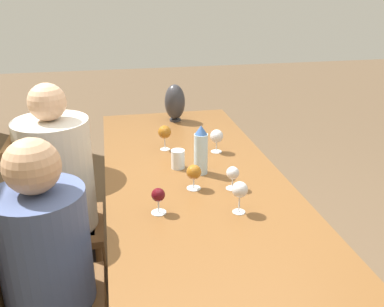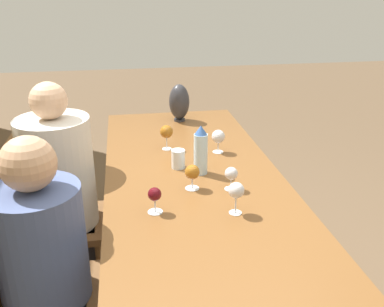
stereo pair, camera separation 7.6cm
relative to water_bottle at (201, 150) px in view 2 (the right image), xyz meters
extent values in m
cube|color=brown|center=(-0.16, 0.04, -0.15)|extent=(2.59, 0.93, 0.04)
cylinder|color=brown|center=(1.03, -0.32, -0.53)|extent=(0.07, 0.07, 0.73)
cylinder|color=brown|center=(1.03, 0.40, -0.53)|extent=(0.07, 0.07, 0.73)
cylinder|color=silver|center=(0.00, 0.00, -0.02)|extent=(0.07, 0.07, 0.22)
cone|color=#33599E|center=(0.00, 0.00, 0.11)|extent=(0.07, 0.07, 0.05)
cylinder|color=silver|center=(0.09, 0.11, -0.08)|extent=(0.08, 0.08, 0.10)
cylinder|color=#2D2D33|center=(0.92, -0.01, -0.12)|extent=(0.08, 0.08, 0.01)
ellipsoid|color=#2D2D33|center=(0.92, -0.01, 0.01)|extent=(0.15, 0.15, 0.25)
cylinder|color=silver|center=(0.27, -0.16, -0.13)|extent=(0.07, 0.07, 0.00)
cylinder|color=silver|center=(0.27, -0.16, -0.10)|extent=(0.01, 0.01, 0.06)
sphere|color=silver|center=(0.27, -0.16, -0.03)|extent=(0.08, 0.08, 0.08)
cylinder|color=silver|center=(0.37, 0.14, -0.13)|extent=(0.06, 0.06, 0.00)
cylinder|color=silver|center=(0.37, 0.14, -0.09)|extent=(0.01, 0.01, 0.08)
sphere|color=#995B19|center=(0.37, 0.14, -0.02)|extent=(0.08, 0.08, 0.08)
cylinder|color=silver|center=(-0.37, 0.27, -0.13)|extent=(0.07, 0.07, 0.00)
cylinder|color=silver|center=(-0.37, 0.27, -0.10)|extent=(0.01, 0.01, 0.06)
sphere|color=#510C14|center=(-0.37, 0.27, -0.04)|extent=(0.06, 0.06, 0.06)
cylinder|color=silver|center=(-0.44, -0.08, -0.13)|extent=(0.06, 0.06, 0.00)
cylinder|color=silver|center=(-0.44, -0.08, -0.09)|extent=(0.01, 0.01, 0.08)
sphere|color=silver|center=(-0.44, -0.08, -0.02)|extent=(0.07, 0.07, 0.07)
cylinder|color=silver|center=(-0.17, 0.07, -0.13)|extent=(0.07, 0.07, 0.00)
cylinder|color=silver|center=(-0.17, 0.07, -0.10)|extent=(0.01, 0.01, 0.06)
sphere|color=#995B19|center=(-0.17, 0.07, -0.04)|extent=(0.07, 0.07, 0.07)
cylinder|color=silver|center=(-0.21, -0.11, -0.13)|extent=(0.06, 0.06, 0.00)
cylinder|color=silver|center=(-0.21, -0.11, -0.10)|extent=(0.01, 0.01, 0.06)
sphere|color=silver|center=(-0.21, -0.11, -0.04)|extent=(0.06, 0.06, 0.06)
cube|color=brown|center=(-0.47, 0.76, -0.46)|extent=(0.44, 0.44, 0.04)
cylinder|color=brown|center=(-0.28, 0.57, -0.69)|extent=(0.04, 0.04, 0.41)
cube|color=brown|center=(0.14, 0.76, -0.46)|extent=(0.44, 0.44, 0.04)
cube|color=brown|center=(0.14, 0.96, -0.18)|extent=(0.40, 0.03, 0.53)
cylinder|color=brown|center=(-0.05, 0.57, -0.69)|extent=(0.04, 0.04, 0.41)
cylinder|color=brown|center=(0.33, 0.57, -0.69)|extent=(0.04, 0.04, 0.41)
cylinder|color=brown|center=(-0.05, 0.95, -0.69)|extent=(0.04, 0.04, 0.41)
cylinder|color=brown|center=(0.33, 0.95, -0.69)|extent=(0.04, 0.04, 0.41)
cylinder|color=#475684|center=(-0.47, 0.76, -0.19)|extent=(0.37, 0.37, 0.52)
sphere|color=tan|center=(-0.47, 0.76, 0.18)|extent=(0.22, 0.22, 0.22)
cube|color=#2D2D38|center=(0.14, 0.69, -0.67)|extent=(0.29, 0.21, 0.45)
cylinder|color=beige|center=(0.14, 0.76, -0.14)|extent=(0.39, 0.39, 0.61)
sphere|color=#D6A884|center=(0.14, 0.76, 0.26)|extent=(0.19, 0.19, 0.19)
camera|label=1|loc=(-2.03, 0.45, 0.84)|focal=40.00mm
camera|label=2|loc=(-2.04, 0.38, 0.84)|focal=40.00mm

